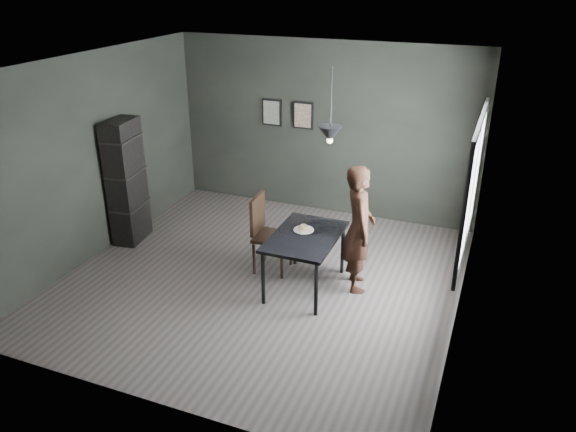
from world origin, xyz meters
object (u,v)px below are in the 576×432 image
at_px(cafe_table, 305,241).
at_px(woman, 359,228).
at_px(white_plate, 304,230).
at_px(shelf_unit, 126,182).
at_px(pendant_lamp, 330,134).
at_px(wood_chair, 266,229).

distance_m(cafe_table, woman, 0.69).
bearing_deg(white_plate, cafe_table, -61.17).
bearing_deg(shelf_unit, pendant_lamp, -13.03).
height_order(wood_chair, pendant_lamp, pendant_lamp).
xyz_separation_m(wood_chair, shelf_unit, (-2.26, 0.08, 0.32)).
bearing_deg(woman, cafe_table, 93.04).
height_order(woman, shelf_unit, shelf_unit).
relative_size(white_plate, woman, 0.14).
bearing_deg(shelf_unit, cafe_table, -15.37).
bearing_deg(shelf_unit, wood_chair, -10.46).
bearing_deg(cafe_table, shelf_unit, 172.94).
bearing_deg(white_plate, woman, 14.18).
relative_size(white_plate, pendant_lamp, 0.27).
bearing_deg(pendant_lamp, woman, 26.57).
bearing_deg(woman, shelf_unit, 67.04).
bearing_deg(woman, pendant_lamp, 94.95).
xyz_separation_m(wood_chair, pendant_lamp, (0.91, -0.18, 1.45)).
distance_m(cafe_table, pendant_lamp, 1.41).
distance_m(white_plate, wood_chair, 0.64).
xyz_separation_m(white_plate, shelf_unit, (-2.86, 0.25, 0.17)).
relative_size(white_plate, wood_chair, 0.22).
height_order(white_plate, pendant_lamp, pendant_lamp).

